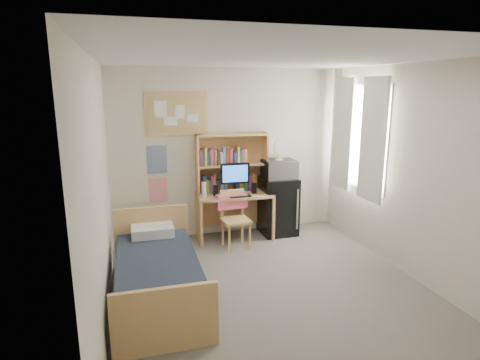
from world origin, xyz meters
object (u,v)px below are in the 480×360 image
object	(u,v)px
monitor	(235,179)
desk_fan	(279,151)
desk_chair	(236,220)
mini_fridge	(278,206)
desk	(234,216)
bulletin_board	(177,114)
speaker_left	(216,190)
microwave	(279,169)
speaker_right	(254,188)
bed	(158,280)

from	to	relation	value
monitor	desk_fan	xyz separation A→B (m)	(0.73, 0.06, 0.40)
desk_chair	mini_fridge	world-z (taller)	mini_fridge
desk	mini_fridge	bearing A→B (deg)	3.33
bulletin_board	speaker_left	size ratio (longest dim) A/B	5.87
monitor	mini_fridge	bearing A→B (deg)	8.00
monitor	microwave	world-z (taller)	microwave
desk_chair	mini_fridge	xyz separation A→B (m)	(0.81, 0.40, 0.04)
mini_fridge	speaker_right	size ratio (longest dim) A/B	5.75
bulletin_board	desk	size ratio (longest dim) A/B	0.82
bed	speaker_right	xyz separation A→B (m)	(1.60, 1.55, 0.55)
mini_fridge	monitor	bearing A→B (deg)	-174.57
desk	speaker_left	bearing A→B (deg)	-168.69
speaker_right	desk_fan	world-z (taller)	desk_fan
desk	bed	xyz separation A→B (m)	(-1.30, -1.62, -0.11)
speaker_left	desk_chair	bearing A→B (deg)	-54.43
monitor	microwave	distance (m)	0.74
bulletin_board	monitor	xyz separation A→B (m)	(0.80, -0.35, -0.97)
mini_fridge	speaker_left	size ratio (longest dim) A/B	5.72
speaker_right	monitor	bearing A→B (deg)	180.00
mini_fridge	speaker_left	distance (m)	1.09
speaker_left	desk_fan	distance (m)	1.17
desk_chair	bed	world-z (taller)	desk_chair
microwave	speaker_left	bearing A→B (deg)	-177.99
mini_fridge	bulletin_board	bearing A→B (deg)	169.25
bed	desk_fan	distance (m)	2.82
desk_fan	microwave	bearing A→B (deg)	-0.62
bulletin_board	mini_fridge	xyz separation A→B (m)	(1.53, -0.27, -1.46)
bulletin_board	desk_chair	size ratio (longest dim) A/B	1.12
bed	bulletin_board	bearing A→B (deg)	75.74
mini_fridge	monitor	xyz separation A→B (m)	(-0.73, -0.08, 0.49)
desk	speaker_right	xyz separation A→B (m)	(0.30, -0.07, 0.44)
mini_fridge	speaker_right	distance (m)	0.56
desk	bed	size ratio (longest dim) A/B	0.64
mini_fridge	desk_chair	bearing A→B (deg)	-154.00
monitor	speaker_left	xyz separation A→B (m)	(-0.30, 0.01, -0.15)
mini_fridge	speaker_right	world-z (taller)	mini_fridge
monitor	bed	bearing A→B (deg)	-127.83
desk_fan	desk	bearing A→B (deg)	179.19
bulletin_board	desk_chair	distance (m)	1.80
speaker_right	bed	bearing A→B (deg)	-133.93
bulletin_board	mini_fridge	bearing A→B (deg)	-10.13
desk	speaker_left	xyz separation A→B (m)	(-0.30, -0.05, 0.44)
desk	microwave	bearing A→B (deg)	1.76
desk_chair	bed	distance (m)	1.75
microwave	desk_fan	distance (m)	0.29
bulletin_board	bed	size ratio (longest dim) A/B	0.52
bulletin_board	microwave	distance (m)	1.78
speaker_left	speaker_right	world-z (taller)	same
desk_chair	speaker_left	xyz separation A→B (m)	(-0.22, 0.34, 0.38)
bed	speaker_left	world-z (taller)	speaker_left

